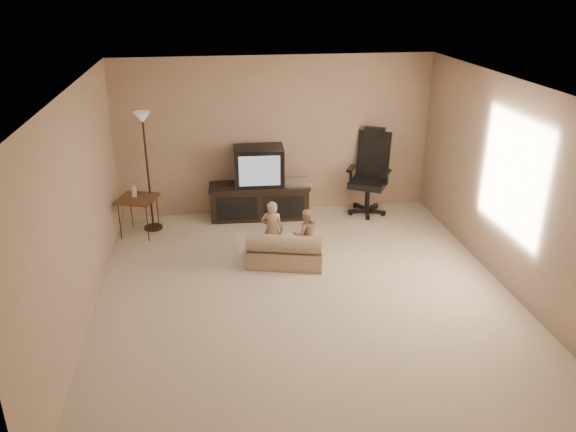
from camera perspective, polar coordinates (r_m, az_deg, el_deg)
name	(u,v)px	position (r m, az deg, el deg)	size (l,w,h in m)	color
floor	(305,293)	(6.95, 1.71, -7.82)	(5.50, 5.50, 0.00)	#C3B29B
room_shell	(306,176)	(6.31, 1.87, 4.12)	(5.50, 5.50, 5.50)	silver
tv_stand	(260,188)	(8.94, -2.89, 2.84)	(1.63, 0.68, 1.15)	black
office_chair	(369,183)	(9.21, 8.27, 3.33)	(0.87, 0.88, 1.38)	black
side_table	(137,199)	(8.55, -15.11, 1.69)	(0.66, 0.66, 0.79)	brown
floor_lamp	(145,145)	(8.46, -14.32, 6.97)	(0.28, 0.28, 1.81)	black
child_sofa	(285,252)	(7.49, -0.27, -3.63)	(1.11, 0.80, 0.49)	tan
toddler_left	(272,230)	(7.59, -1.63, -1.44)	(0.30, 0.22, 0.84)	tan
toddler_right	(305,234)	(7.59, 1.78, -1.88)	(0.36, 0.20, 0.73)	tan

